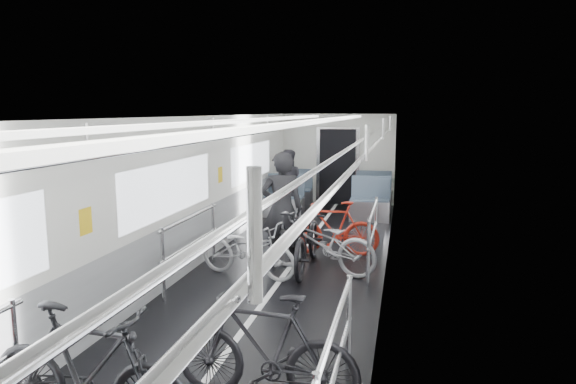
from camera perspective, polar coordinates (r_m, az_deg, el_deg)
name	(u,v)px	position (r m, az deg, el deg)	size (l,w,h in m)	color
car_shell	(298,192)	(8.67, 1.14, 0.02)	(3.02, 14.01, 2.41)	black
bike_left_mid	(88,372)	(4.39, -21.38, -18.08)	(0.50, 1.76, 1.06)	black
bike_left_far	(248,249)	(7.78, -4.48, -6.38)	(0.56, 1.60, 0.84)	#A2A2A6
bike_right_near	(264,348)	(4.54, -2.65, -16.95)	(0.47, 1.66, 1.00)	black
bike_right_mid	(320,242)	(7.94, 3.57, -5.59)	(0.64, 1.83, 0.96)	#98989D
bike_right_far	(333,228)	(8.90, 5.03, -4.04)	(0.45, 1.59, 0.96)	red
bike_aisle	(308,238)	(8.10, 2.24, -5.16)	(0.66, 1.90, 1.00)	black
person_standing	(282,209)	(8.20, -0.69, -1.92)	(0.68, 0.44, 1.85)	black
person_seated	(287,183)	(12.16, -0.10, 1.04)	(0.77, 0.60, 1.58)	#26252C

